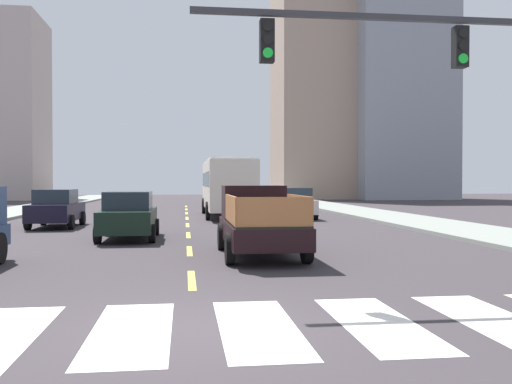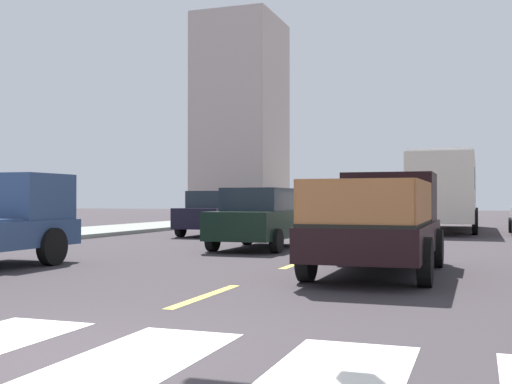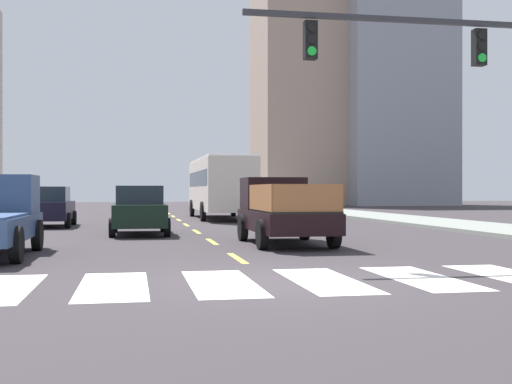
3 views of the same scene
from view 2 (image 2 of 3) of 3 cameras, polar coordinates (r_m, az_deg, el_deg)
ground_plane at (r=6.05m, az=-20.43°, el=-14.03°), size 160.00×160.00×0.00m
sidewalk_left at (r=27.16m, az=-14.62°, el=-3.44°), size 3.89×110.00×0.15m
crosswalk_stripe_5 at (r=5.54m, az=-13.06°, el=-15.27°), size 1.11×3.38×0.01m
lane_dash_0 at (r=9.43m, az=-4.52°, el=-9.20°), size 0.16×2.40×0.01m
lane_dash_1 at (r=14.12m, az=3.73°, el=-6.35°), size 0.16×2.40×0.01m
lane_dash_2 at (r=18.97m, az=7.78°, el=-4.89°), size 0.16×2.40×0.01m
lane_dash_3 at (r=23.88m, az=10.17°, el=-4.01°), size 0.16×2.40×0.01m
lane_dash_4 at (r=28.82m, az=11.73°, el=-3.43°), size 0.16×2.40×0.01m
lane_dash_5 at (r=33.78m, az=12.84°, el=-3.02°), size 0.16×2.40×0.01m
lane_dash_6 at (r=38.75m, az=13.66°, el=-2.71°), size 0.16×2.40×0.01m
lane_dash_7 at (r=43.72m, az=14.30°, el=-2.47°), size 0.16×2.40×0.01m
pickup_stakebed at (r=12.71m, az=11.10°, el=-2.75°), size 2.18×5.20×1.96m
city_bus at (r=29.85m, az=16.52°, el=0.43°), size 2.72×10.80×3.32m
sedan_near_left at (r=18.24m, az=0.37°, el=-2.36°), size 2.02×4.40×1.72m
sedan_near_right at (r=24.98m, az=-3.53°, el=-1.90°), size 2.02×4.40×1.72m
tower_tall_centre at (r=69.01m, az=-1.34°, el=6.80°), size 8.09×9.41×20.71m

